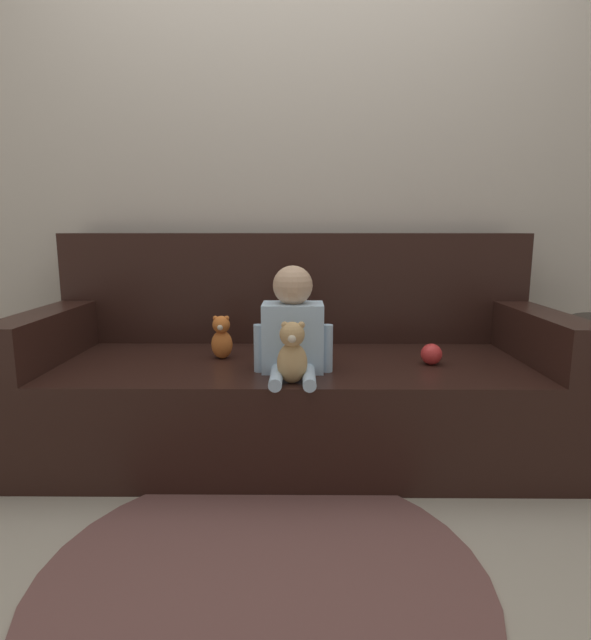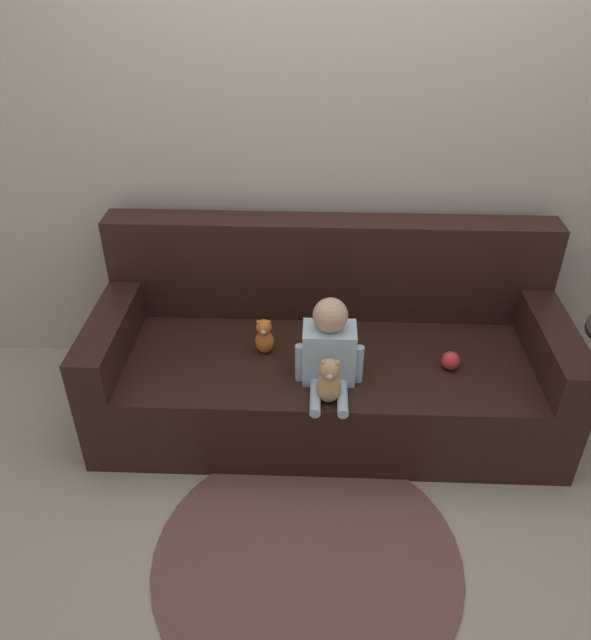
% 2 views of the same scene
% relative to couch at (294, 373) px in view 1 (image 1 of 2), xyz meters
% --- Properties ---
extents(ground_plane, '(12.00, 12.00, 0.00)m').
position_rel_couch_xyz_m(ground_plane, '(0.00, -0.07, -0.31)').
color(ground_plane, '#B7AD99').
extents(wall_back, '(8.00, 0.05, 2.60)m').
position_rel_couch_xyz_m(wall_back, '(0.00, 0.45, 0.99)').
color(wall_back, beige).
rests_on(wall_back, ground_plane).
extents(couch, '(2.17, 0.87, 0.91)m').
position_rel_couch_xyz_m(couch, '(0.00, 0.00, 0.00)').
color(couch, black).
rests_on(couch, ground_plane).
extents(person_baby, '(0.30, 0.36, 0.40)m').
position_rel_couch_xyz_m(person_baby, '(0.00, -0.27, 0.26)').
color(person_baby, silver).
rests_on(person_baby, couch).
extents(teddy_bear_brown, '(0.11, 0.10, 0.22)m').
position_rel_couch_xyz_m(teddy_bear_brown, '(0.00, -0.43, 0.20)').
color(teddy_bear_brown, tan).
rests_on(teddy_bear_brown, couch).
extents(plush_toy_side, '(0.09, 0.08, 0.18)m').
position_rel_couch_xyz_m(plush_toy_side, '(-0.30, -0.09, 0.18)').
color(plush_toy_side, orange).
rests_on(plush_toy_side, couch).
extents(toy_ball, '(0.08, 0.08, 0.08)m').
position_rel_couch_xyz_m(toy_ball, '(0.55, -0.18, 0.13)').
color(toy_ball, red).
rests_on(toy_ball, couch).
extents(floor_rug, '(1.21, 1.21, 0.01)m').
position_rel_couch_xyz_m(floor_rug, '(-0.07, -0.92, -0.30)').
color(floor_rug, brown).
rests_on(floor_rug, ground_plane).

